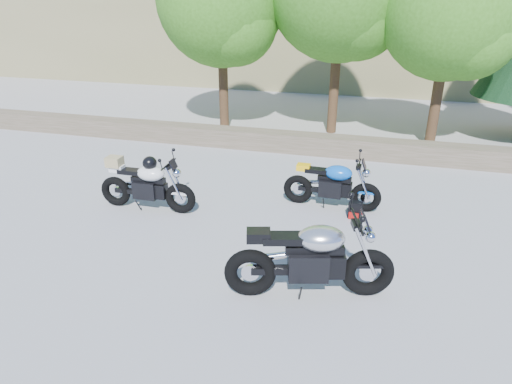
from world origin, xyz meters
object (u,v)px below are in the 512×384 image
Objects in this scene: white_bike at (146,184)px; blue_bike at (332,185)px; backpack at (355,210)px; silver_bike at (311,259)px.

white_bike is 3.64m from blue_bike.
white_bike is at bearing -160.77° from backpack.
backpack is at bearing -33.79° from blue_bike.
blue_bike is 0.69m from backpack.
white_bike is 4.06m from backpack.
blue_bike is (3.49, 1.03, -0.07)m from white_bike.
backpack is (0.46, 2.60, -0.43)m from silver_bike.
silver_bike is 1.17× the size of white_bike.
white_bike is 6.13× the size of backpack.
white_bike is (-3.52, 1.93, -0.04)m from silver_bike.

